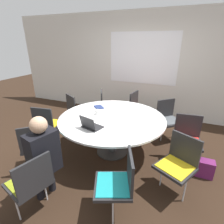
{
  "coord_description": "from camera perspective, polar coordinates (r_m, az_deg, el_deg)",
  "views": [
    {
      "loc": [
        1.1,
        -2.61,
        1.99
      ],
      "look_at": [
        0.0,
        0.0,
        0.82
      ],
      "focal_mm": 28.0,
      "sensor_mm": 36.0,
      "label": 1
    }
  ],
  "objects": [
    {
      "name": "chair_7",
      "position": [
        4.18,
        -11.54,
        1.08
      ],
      "size": [
        0.59,
        0.58,
        0.85
      ],
      "rotation": [
        0.0,
        0.0,
        12.04
      ],
      "color": "#262628",
      "rests_on": "ground_plane"
    },
    {
      "name": "conference_table",
      "position": [
        3.14,
        0.0,
        -3.21
      ],
      "size": [
        1.88,
        1.88,
        0.72
      ],
      "color": "#333333",
      "rests_on": "ground_plane"
    },
    {
      "name": "chair_6",
      "position": [
        4.38,
        -1.68,
        2.52
      ],
      "size": [
        0.57,
        0.58,
        0.85
      ],
      "rotation": [
        0.0,
        0.0,
        11.44
      ],
      "color": "#262628",
      "rests_on": "ground_plane"
    },
    {
      "name": "chair_1",
      "position": [
        2.14,
        2.19,
        -21.49
      ],
      "size": [
        0.56,
        0.57,
        0.85
      ],
      "rotation": [
        0.0,
        0.0,
        8.26
      ],
      "color": "#262628",
      "rests_on": "ground_plane"
    },
    {
      "name": "chair_0",
      "position": [
        2.34,
        -25.05,
        -19.66
      ],
      "size": [
        0.52,
        0.54,
        0.85
      ],
      "rotation": [
        0.0,
        0.0,
        7.58
      ],
      "color": "#262628",
      "rests_on": "ground_plane"
    },
    {
      "name": "chair_9",
      "position": [
        3.01,
        -23.61,
        -9.27
      ],
      "size": [
        0.61,
        0.61,
        0.85
      ],
      "rotation": [
        0.0,
        0.0,
        13.31
      ],
      "color": "#262628",
      "rests_on": "ground_plane"
    },
    {
      "name": "handbag",
      "position": [
        3.2,
        27.03,
        -15.79
      ],
      "size": [
        0.36,
        0.16,
        0.28
      ],
      "color": "#661E56",
      "rests_on": "ground_plane"
    },
    {
      "name": "wall_back",
      "position": [
        4.89,
        9.94,
        14.56
      ],
      "size": [
        8.0,
        0.07,
        2.7
      ],
      "color": "silver",
      "rests_on": "ground_plane"
    },
    {
      "name": "chair_5",
      "position": [
        4.27,
        8.61,
        1.75
      ],
      "size": [
        0.49,
        0.51,
        0.85
      ],
      "rotation": [
        0.0,
        0.0,
        10.82
      ],
      "color": "#262628",
      "rests_on": "ground_plane"
    },
    {
      "name": "chair_3",
      "position": [
        3.19,
        23.36,
        -7.38
      ],
      "size": [
        0.48,
        0.47,
        0.85
      ],
      "rotation": [
        0.0,
        0.0,
        9.53
      ],
      "color": "#262628",
      "rests_on": "ground_plane"
    },
    {
      "name": "person_0",
      "position": [
        2.36,
        -21.6,
        -12.57
      ],
      "size": [
        0.32,
        0.41,
        1.2
      ],
      "rotation": [
        0.0,
        0.0,
        7.58
      ],
      "color": "black",
      "rests_on": "ground_plane"
    },
    {
      "name": "chair_8",
      "position": [
        3.64,
        -20.38,
        -3.19
      ],
      "size": [
        0.5,
        0.48,
        0.85
      ],
      "rotation": [
        0.0,
        0.0,
        12.72
      ],
      "color": "#262628",
      "rests_on": "ground_plane"
    },
    {
      "name": "chair_4",
      "position": [
        3.85,
        17.94,
        -1.5
      ],
      "size": [
        0.61,
        0.61,
        0.85
      ],
      "rotation": [
        0.0,
        0.0,
        10.18
      ],
      "color": "#262628",
      "rests_on": "ground_plane"
    },
    {
      "name": "ground_plane",
      "position": [
        3.46,
        0.0,
        -12.72
      ],
      "size": [
        16.0,
        16.0,
        0.0
      ],
      "primitive_type": "plane",
      "color": "black"
    },
    {
      "name": "chair_2",
      "position": [
        2.56,
        20.83,
        -14.83
      ],
      "size": [
        0.58,
        0.58,
        0.85
      ],
      "rotation": [
        0.0,
        0.0,
        8.95
      ],
      "color": "#262628",
      "rests_on": "ground_plane"
    },
    {
      "name": "laptop",
      "position": [
        2.72,
        -7.06,
        -4.29
      ],
      "size": [
        0.35,
        0.31,
        0.21
      ],
      "rotation": [
        0.0,
        0.0,
        2.87
      ],
      "color": "#232326",
      "rests_on": "conference_table"
    },
    {
      "name": "spiral_notebook",
      "position": [
        3.56,
        -4.34,
        1.62
      ],
      "size": [
        0.26,
        0.25,
        0.02
      ],
      "color": "navy",
      "rests_on": "conference_table"
    },
    {
      "name": "coffee_cup",
      "position": [
        3.22,
        -4.73,
        -0.02
      ],
      "size": [
        0.09,
        0.09,
        0.09
      ],
      "color": "white",
      "rests_on": "conference_table"
    }
  ]
}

